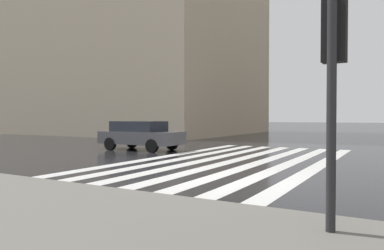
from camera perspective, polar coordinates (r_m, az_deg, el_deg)
The scene contains 5 objects.
ground_plane at distance 9.63m, azimuth 6.67°, elevation -8.37°, with size 220.00×220.00×0.00m, color black.
zebra_crossing at distance 13.90m, azimuth 7.06°, elevation -5.40°, with size 13.00×6.50×0.01m.
haussmann_block_mid at distance 42.35m, azimuth -12.58°, elevation 15.44°, with size 18.21×29.73×24.58m.
traffic_signal_post at distance 5.11m, azimuth 21.19°, elevation 9.30°, with size 0.44×0.30×3.01m.
car_dark_grey at distance 18.04m, azimuth -8.03°, elevation -1.49°, with size 1.85×4.10×1.41m.
Camera 1 is at (-8.73, -3.73, 1.60)m, focal length 34.22 mm.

